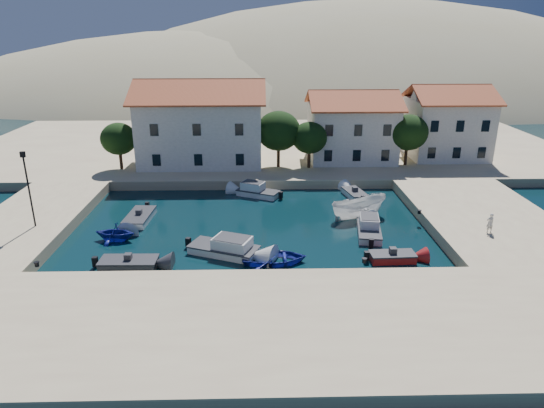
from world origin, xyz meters
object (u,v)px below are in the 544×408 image
Objects in this scene: building_left at (201,121)px; cabin_cruiser_south at (224,248)px; rowboat_south at (274,262)px; lamppost at (28,182)px; building_mid at (352,125)px; boat_east at (358,218)px; building_right at (447,121)px; pedestrian at (490,223)px; cabin_cruiser_east at (369,230)px.

building_left is 24.41m from cabin_cruiser_south.
lamppost is at bearing 73.75° from rowboat_south.
building_mid reaches higher than boat_east.
building_right reaches higher than lamppost.
building_mid is 1.91× the size of boat_east.
lamppost is 16.50m from cabin_cruiser_south.
building_mid reaches higher than pedestrian.
building_left is at bearing 122.41° from cabin_cruiser_south.
pedestrian is (9.16, -5.92, 1.81)m from boat_east.
cabin_cruiser_south and cabin_cruiser_east have the same top height.
cabin_cruiser_south is 12.27m from cabin_cruiser_east.
rowboat_south is (7.88, -25.01, -5.94)m from building_left.
cabin_cruiser_south reaches higher than rowboat_south.
boat_east is (11.69, 7.13, -0.48)m from cabin_cruiser_south.
boat_east is at bearing -46.01° from building_left.
building_left is 3.10× the size of rowboat_south.
building_left is at bearing -47.16° from pedestrian.
cabin_cruiser_east is at bearing -60.65° from rowboat_south.
building_mid is 6.51× the size of pedestrian.
lamppost is at bearing -169.89° from cabin_cruiser_south.
building_left is at bearing 22.51° from boat_east.
lamppost reaches higher than pedestrian.
building_right is 5.86× the size of pedestrian.
rowboat_south is 0.86× the size of boat_east.
building_right is 35.34m from rowboat_south.
lamppost is 1.31× the size of rowboat_south.
building_right is 1.65× the size of cabin_cruiser_south.
building_right is at bearing 3.81° from building_left.
cabin_cruiser_east is 3.90m from boat_east.
building_mid is 2.21× the size of rowboat_south.
building_mid reaches higher than lamppost.
building_right is (30.00, 2.00, -0.46)m from building_left.
building_left reaches higher than pedestrian.
lamppost is (-11.50, -20.00, -1.18)m from building_left.
pedestrian reaches higher than cabin_cruiser_east.
building_left is 9.11× the size of pedestrian.
building_right is 23.84m from boat_east.
rowboat_south is 11.73m from boat_east.
cabin_cruiser_east is at bearing -95.68° from building_mid.
pedestrian is at bearing -41.76° from building_left.
lamppost is at bearing -8.91° from pedestrian.
cabin_cruiser_east is at bearing 38.00° from cabin_cruiser_south.
pedestrian is at bearing -73.45° from building_mid.
cabin_cruiser_south is (-25.94, -25.44, -5.00)m from building_right.
rowboat_south is at bearing 116.41° from boat_east.
boat_east is at bearing 7.71° from lamppost.
cabin_cruiser_east is at bearing -122.46° from building_right.
lamppost is 1.13× the size of boat_east.
cabin_cruiser_south is at bearing 99.91° from boat_east.
cabin_cruiser_south is 1.20× the size of cabin_cruiser_east.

